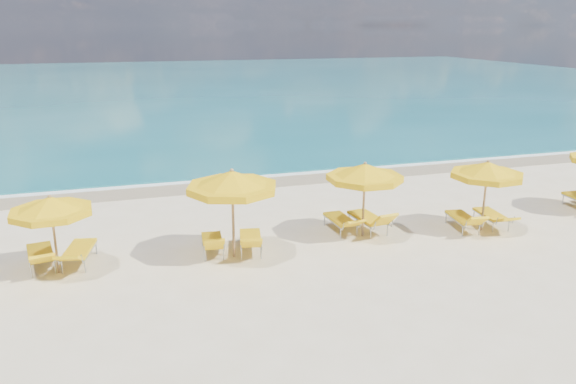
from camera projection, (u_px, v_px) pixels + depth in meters
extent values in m
plane|color=beige|center=(303.00, 246.00, 16.26)|extent=(120.00, 120.00, 0.00)
cube|color=#13626A|center=(161.00, 85.00, 60.24)|extent=(120.00, 80.00, 0.30)
cube|color=tan|center=(246.00, 181.00, 23.04)|extent=(120.00, 2.60, 0.01)
cube|color=white|center=(242.00, 176.00, 23.77)|extent=(120.00, 1.20, 0.03)
cube|color=white|center=(97.00, 144.00, 30.15)|extent=(14.00, 0.36, 0.05)
cube|color=white|center=(303.00, 114.00, 40.50)|extent=(18.00, 0.30, 0.05)
cylinder|color=tan|center=(54.00, 236.00, 14.22)|extent=(0.06, 0.06, 2.01)
cone|color=yellow|center=(50.00, 204.00, 13.98)|extent=(2.63, 2.63, 0.40)
cylinder|color=yellow|center=(51.00, 212.00, 14.04)|extent=(2.65, 2.65, 0.16)
sphere|color=tan|center=(49.00, 196.00, 13.92)|extent=(0.09, 0.09, 0.09)
cylinder|color=tan|center=(233.00, 215.00, 15.15)|extent=(0.07, 0.07, 2.41)
cone|color=yellow|center=(232.00, 179.00, 14.87)|extent=(2.65, 2.65, 0.48)
cylinder|color=yellow|center=(232.00, 188.00, 14.93)|extent=(2.67, 2.67, 0.19)
sphere|color=tan|center=(232.00, 170.00, 14.80)|extent=(0.11, 0.11, 0.11)
cylinder|color=tan|center=(364.00, 201.00, 16.71)|extent=(0.07, 0.07, 2.22)
cone|color=yellow|center=(365.00, 171.00, 16.44)|extent=(3.01, 3.01, 0.44)
cylinder|color=yellow|center=(365.00, 178.00, 16.50)|extent=(3.03, 3.03, 0.18)
sphere|color=tan|center=(365.00, 163.00, 16.38)|extent=(0.10, 0.10, 0.10)
cylinder|color=tan|center=(485.00, 197.00, 17.23)|extent=(0.07, 0.07, 2.14)
cone|color=yellow|center=(488.00, 169.00, 16.97)|extent=(2.76, 2.76, 0.43)
cylinder|color=yellow|center=(487.00, 175.00, 17.03)|extent=(2.78, 2.78, 0.17)
sphere|color=tan|center=(488.00, 161.00, 16.91)|extent=(0.10, 0.10, 0.10)
cube|color=yellow|center=(40.00, 252.00, 14.78)|extent=(0.83, 1.44, 0.08)
cube|color=yellow|center=(42.00, 259.00, 13.93)|extent=(0.70, 0.68, 0.41)
cube|color=yellow|center=(79.00, 249.00, 14.98)|extent=(0.88, 1.48, 0.09)
cube|color=yellow|center=(69.00, 258.00, 14.00)|extent=(0.73, 0.73, 0.36)
cube|color=yellow|center=(212.00, 240.00, 15.71)|extent=(0.67, 1.28, 0.08)
cube|color=yellow|center=(214.00, 244.00, 14.88)|extent=(0.59, 0.52, 0.45)
cube|color=yellow|center=(250.00, 238.00, 15.84)|extent=(0.83, 1.40, 0.08)
cube|color=yellow|center=(251.00, 243.00, 14.93)|extent=(0.68, 0.65, 0.43)
cube|color=yellow|center=(340.00, 219.00, 17.37)|extent=(0.65, 1.34, 0.08)
cube|color=yellow|center=(353.00, 223.00, 16.50)|extent=(0.61, 0.60, 0.38)
cube|color=yellow|center=(367.00, 217.00, 17.42)|extent=(0.79, 1.48, 0.09)
cube|color=yellow|center=(384.00, 220.00, 16.51)|extent=(0.69, 0.63, 0.51)
cube|color=yellow|center=(462.00, 217.00, 17.54)|extent=(0.75, 1.36, 0.08)
cube|color=yellow|center=(476.00, 221.00, 16.65)|extent=(0.65, 0.61, 0.43)
cube|color=yellow|center=(490.00, 214.00, 17.84)|extent=(0.70, 1.33, 0.08)
cube|color=yellow|center=(507.00, 220.00, 16.94)|extent=(0.63, 0.64, 0.31)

